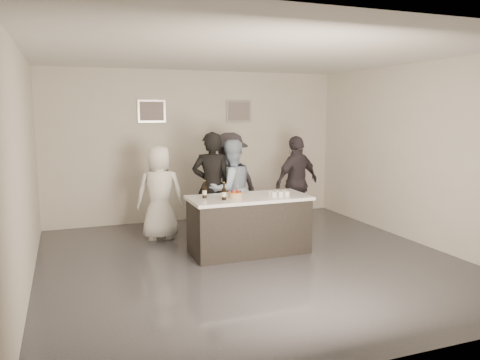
{
  "coord_description": "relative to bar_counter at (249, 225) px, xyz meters",
  "views": [
    {
      "loc": [
        -2.51,
        -6.19,
        2.22
      ],
      "look_at": [
        0.0,
        0.5,
        1.15
      ],
      "focal_mm": 35.0,
      "sensor_mm": 36.0,
      "label": 1
    }
  ],
  "objects": [
    {
      "name": "floor",
      "position": [
        -0.12,
        -0.42,
        -0.45
      ],
      "size": [
        6.0,
        6.0,
        0.0
      ],
      "primitive_type": "plane",
      "color": "#3D3D42",
      "rests_on": "ground"
    },
    {
      "name": "ceiling",
      "position": [
        -0.12,
        -0.42,
        2.55
      ],
      "size": [
        6.0,
        6.0,
        0.0
      ],
      "primitive_type": "plane",
      "rotation": [
        3.14,
        0.0,
        0.0
      ],
      "color": "white"
    },
    {
      "name": "wall_back",
      "position": [
        -0.12,
        2.58,
        1.05
      ],
      "size": [
        6.0,
        0.04,
        3.0
      ],
      "primitive_type": "cube",
      "color": "silver",
      "rests_on": "ground"
    },
    {
      "name": "wall_front",
      "position": [
        -0.12,
        -3.42,
        1.05
      ],
      "size": [
        6.0,
        0.04,
        3.0
      ],
      "primitive_type": "cube",
      "color": "silver",
      "rests_on": "ground"
    },
    {
      "name": "wall_left",
      "position": [
        -3.12,
        -0.42,
        1.05
      ],
      "size": [
        0.04,
        6.0,
        3.0
      ],
      "primitive_type": "cube",
      "color": "silver",
      "rests_on": "ground"
    },
    {
      "name": "wall_right",
      "position": [
        2.88,
        -0.42,
        1.05
      ],
      "size": [
        0.04,
        6.0,
        3.0
      ],
      "primitive_type": "cube",
      "color": "silver",
      "rests_on": "ground"
    },
    {
      "name": "picture_left",
      "position": [
        -1.02,
        2.55,
        1.75
      ],
      "size": [
        0.54,
        0.04,
        0.44
      ],
      "primitive_type": "cube",
      "color": "#B2B2B7",
      "rests_on": "wall_back"
    },
    {
      "name": "picture_right",
      "position": [
        0.78,
        2.55,
        1.75
      ],
      "size": [
        0.54,
        0.04,
        0.44
      ],
      "primitive_type": "cube",
      "color": "#B2B2B7",
      "rests_on": "wall_back"
    },
    {
      "name": "bar_counter",
      "position": [
        0.0,
        0.0,
        0.0
      ],
      "size": [
        1.86,
        0.86,
        0.9
      ],
      "primitive_type": "cube",
      "color": "white",
      "rests_on": "ground"
    },
    {
      "name": "cake",
      "position": [
        -0.25,
        -0.07,
        0.49
      ],
      "size": [
        0.22,
        0.22,
        0.08
      ],
      "primitive_type": "cylinder",
      "color": "orange",
      "rests_on": "bar_counter"
    },
    {
      "name": "beer_bottle_a",
      "position": [
        -0.68,
        0.11,
        0.58
      ],
      "size": [
        0.07,
        0.07,
        0.26
      ],
      "primitive_type": "cylinder",
      "color": "black",
      "rests_on": "bar_counter"
    },
    {
      "name": "beer_bottle_b",
      "position": [
        -0.46,
        -0.15,
        0.58
      ],
      "size": [
        0.07,
        0.07,
        0.26
      ],
      "primitive_type": "cylinder",
      "color": "black",
      "rests_on": "bar_counter"
    },
    {
      "name": "tumbler_cluster",
      "position": [
        0.45,
        -0.13,
        0.49
      ],
      "size": [
        0.3,
        0.19,
        0.08
      ],
      "primitive_type": "cube",
      "color": "orange",
      "rests_on": "bar_counter"
    },
    {
      "name": "candles",
      "position": [
        -0.31,
        -0.33,
        0.45
      ],
      "size": [
        0.24,
        0.08,
        0.01
      ],
      "primitive_type": "cube",
      "color": "pink",
      "rests_on": "bar_counter"
    },
    {
      "name": "person_main_black",
      "position": [
        -0.32,
        0.89,
        0.48
      ],
      "size": [
        0.8,
        0.66,
        1.87
      ],
      "primitive_type": "imported",
      "rotation": [
        0.0,
        0.0,
        2.77
      ],
      "color": "black",
      "rests_on": "ground"
    },
    {
      "name": "person_main_blue",
      "position": [
        -0.0,
        0.85,
        0.41
      ],
      "size": [
        0.95,
        0.81,
        1.73
      ],
      "primitive_type": "imported",
      "rotation": [
        0.0,
        0.0,
        3.35
      ],
      "color": "#9FB6D0",
      "rests_on": "ground"
    },
    {
      "name": "person_guest_left",
      "position": [
        -1.14,
        1.29,
        0.36
      ],
      "size": [
        0.87,
        0.64,
        1.63
      ],
      "primitive_type": "imported",
      "rotation": [
        0.0,
        0.0,
        2.98
      ],
      "color": "white",
      "rests_on": "ground"
    },
    {
      "name": "person_guest_right",
      "position": [
        1.42,
        1.14,
        0.43
      ],
      "size": [
        1.11,
        0.72,
        1.75
      ],
      "primitive_type": "imported",
      "rotation": [
        0.0,
        0.0,
        3.45
      ],
      "color": "#373039",
      "rests_on": "ground"
    },
    {
      "name": "person_guest_back",
      "position": [
        0.17,
        1.4,
        0.46
      ],
      "size": [
        1.31,
        0.95,
        1.82
      ],
      "primitive_type": "imported",
      "rotation": [
        0.0,
        0.0,
        3.39
      ],
      "color": "#27252C",
      "rests_on": "ground"
    }
  ]
}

